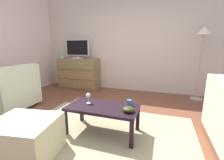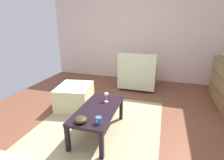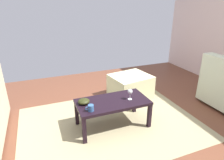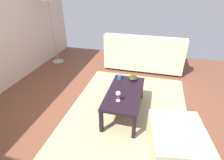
{
  "view_description": "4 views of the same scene",
  "coord_description": "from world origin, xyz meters",
  "px_view_note": "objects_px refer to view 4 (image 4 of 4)",
  "views": [
    {
      "loc": [
        0.99,
        -2.08,
        1.25
      ],
      "look_at": [
        0.29,
        -0.02,
        0.78
      ],
      "focal_mm": 24.78,
      "sensor_mm": 36.0,
      "label": 1
    },
    {
      "loc": [
        2.27,
        0.7,
        1.59
      ],
      "look_at": [
        -0.03,
        0.0,
        0.78
      ],
      "focal_mm": 27.87,
      "sensor_mm": 36.0,
      "label": 2
    },
    {
      "loc": [
        1.09,
        2.11,
        1.7
      ],
      "look_at": [
        0.2,
        -0.15,
        0.72
      ],
      "focal_mm": 31.08,
      "sensor_mm": 36.0,
      "label": 3
    },
    {
      "loc": [
        -2.0,
        -0.51,
        1.88
      ],
      "look_at": [
        -0.01,
        0.0,
        0.71
      ],
      "focal_mm": 27.92,
      "sensor_mm": 36.0,
      "label": 4
    }
  ],
  "objects_px": {
    "bowl_decorative": "(133,78)",
    "mug": "(120,77)",
    "coffee_table": "(124,94)",
    "standing_lamp": "(48,3)",
    "couch_large": "(144,54)",
    "wine_glass": "(118,94)",
    "ottoman": "(176,144)"
  },
  "relations": [
    {
      "from": "wine_glass",
      "to": "standing_lamp",
      "type": "bearing_deg",
      "value": 48.14
    },
    {
      "from": "coffee_table",
      "to": "mug",
      "type": "bearing_deg",
      "value": 22.76
    },
    {
      "from": "couch_large",
      "to": "bowl_decorative",
      "type": "bearing_deg",
      "value": 177.75
    },
    {
      "from": "wine_glass",
      "to": "couch_large",
      "type": "xyz_separation_m",
      "value": [
        2.06,
        -0.17,
        -0.19
      ]
    },
    {
      "from": "mug",
      "to": "coffee_table",
      "type": "bearing_deg",
      "value": -157.24
    },
    {
      "from": "bowl_decorative",
      "to": "standing_lamp",
      "type": "xyz_separation_m",
      "value": [
        1.19,
        2.16,
        1.0
      ]
    },
    {
      "from": "wine_glass",
      "to": "coffee_table",
      "type": "bearing_deg",
      "value": -10.48
    },
    {
      "from": "coffee_table",
      "to": "mug",
      "type": "relative_size",
      "value": 8.92
    },
    {
      "from": "bowl_decorative",
      "to": "standing_lamp",
      "type": "bearing_deg",
      "value": 61.21
    },
    {
      "from": "mug",
      "to": "ottoman",
      "type": "xyz_separation_m",
      "value": [
        -1.02,
        -0.89,
        -0.23
      ]
    },
    {
      "from": "mug",
      "to": "bowl_decorative",
      "type": "height_order",
      "value": "mug"
    },
    {
      "from": "coffee_table",
      "to": "standing_lamp",
      "type": "distance_m",
      "value": 2.84
    },
    {
      "from": "mug",
      "to": "couch_large",
      "type": "bearing_deg",
      "value": -10.78
    },
    {
      "from": "coffee_table",
      "to": "couch_large",
      "type": "distance_m",
      "value": 1.82
    },
    {
      "from": "coffee_table",
      "to": "couch_large",
      "type": "bearing_deg",
      "value": -3.92
    },
    {
      "from": "couch_large",
      "to": "ottoman",
      "type": "height_order",
      "value": "couch_large"
    },
    {
      "from": "wine_glass",
      "to": "ottoman",
      "type": "height_order",
      "value": "wine_glass"
    },
    {
      "from": "wine_glass",
      "to": "ottoman",
      "type": "distance_m",
      "value": 0.94
    },
    {
      "from": "couch_large",
      "to": "ottoman",
      "type": "distance_m",
      "value": 2.55
    },
    {
      "from": "bowl_decorative",
      "to": "couch_large",
      "type": "relative_size",
      "value": 0.09
    },
    {
      "from": "bowl_decorative",
      "to": "standing_lamp",
      "type": "distance_m",
      "value": 2.66
    },
    {
      "from": "bowl_decorative",
      "to": "couch_large",
      "type": "xyz_separation_m",
      "value": [
        1.41,
        -0.06,
        -0.11
      ]
    },
    {
      "from": "bowl_decorative",
      "to": "mug",
      "type": "bearing_deg",
      "value": 99.05
    },
    {
      "from": "wine_glass",
      "to": "mug",
      "type": "distance_m",
      "value": 0.62
    },
    {
      "from": "coffee_table",
      "to": "wine_glass",
      "type": "xyz_separation_m",
      "value": [
        -0.25,
        0.05,
        0.17
      ]
    },
    {
      "from": "coffee_table",
      "to": "mug",
      "type": "xyz_separation_m",
      "value": [
        0.36,
        0.15,
        0.09
      ]
    },
    {
      "from": "mug",
      "to": "bowl_decorative",
      "type": "bearing_deg",
      "value": -80.95
    },
    {
      "from": "coffee_table",
      "to": "ottoman",
      "type": "distance_m",
      "value": 1.0
    },
    {
      "from": "mug",
      "to": "ottoman",
      "type": "relative_size",
      "value": 0.16
    },
    {
      "from": "wine_glass",
      "to": "mug",
      "type": "bearing_deg",
      "value": 9.85
    },
    {
      "from": "mug",
      "to": "wine_glass",
      "type": "bearing_deg",
      "value": -170.15
    },
    {
      "from": "coffee_table",
      "to": "ottoman",
      "type": "relative_size",
      "value": 1.45
    }
  ]
}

